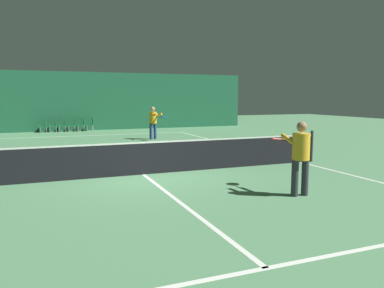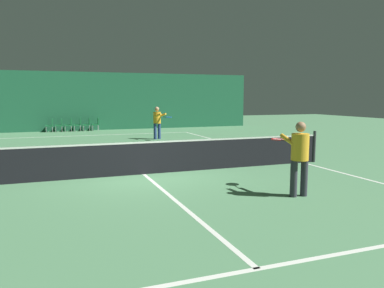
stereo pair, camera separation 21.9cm
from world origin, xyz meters
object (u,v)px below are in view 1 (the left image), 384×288
Objects in this scene: tennis_net at (143,157)px; courtside_chair_2 at (64,124)px; courtside_chair_1 at (54,124)px; player_near at (300,153)px; courtside_chair_4 at (82,124)px; player_far at (153,120)px; courtside_chair_3 at (73,124)px; courtside_chair_0 at (44,125)px; courtside_chair_5 at (91,124)px.

tennis_net reaches higher than courtside_chair_2.
courtside_chair_1 is (-1.98, 14.96, -0.03)m from tennis_net.
tennis_net is at bearing 41.87° from player_near.
courtside_chair_1 and courtside_chair_4 have the same top height.
player_far is 2.03× the size of courtside_chair_3.
courtside_chair_2 is (1.14, 0.00, 0.00)m from courtside_chair_0.
player_far reaches higher than player_near.
player_far is 7.27m from courtside_chair_3.
tennis_net reaches higher than courtside_chair_4.
courtside_chair_4 is at bearing 13.63° from player_near.
courtside_chair_2 is 1.14m from courtside_chair_4.
courtside_chair_2 is (-1.41, 14.96, -0.03)m from tennis_net.
courtside_chair_3 is (0.57, 0.00, 0.00)m from courtside_chair_2.
courtside_chair_0 is 1.00× the size of courtside_chair_3.
courtside_chair_0 is 1.00× the size of courtside_chair_5.
courtside_chair_4 is at bearing 90.00° from courtside_chair_2.
tennis_net is at bearing -38.92° from player_far.
courtside_chair_0 is at bearing -90.00° from courtside_chair_4.
tennis_net is at bearing -1.14° from courtside_chair_5.
player_near is 18.84m from courtside_chair_3.
courtside_chair_0 is 1.00× the size of courtside_chair_1.
courtside_chair_4 is 1.00× the size of courtside_chair_5.
courtside_chair_2 is 1.00× the size of courtside_chair_3.
tennis_net reaches higher than courtside_chair_1.
courtside_chair_2 is (-4.12, 18.50, -0.49)m from player_near.
tennis_net is 15.18m from courtside_chair_0.
player_far is at bearing 4.14° from player_near.
tennis_net reaches higher than courtside_chair_0.
player_far is at bearing 33.70° from courtside_chair_2.
courtside_chair_1 is (0.57, 0.00, 0.00)m from courtside_chair_0.
player_far is 2.03× the size of courtside_chair_2.
tennis_net is 9.13m from player_far.
player_far is (2.78, 8.68, 0.48)m from tennis_net.
player_near reaches higher than tennis_net.
courtside_chair_3 is (-0.84, 14.96, -0.03)m from tennis_net.
courtside_chair_5 is at bearing 90.00° from courtside_chair_2.
player_far is at bearing 21.54° from courtside_chair_5.
courtside_chair_2 is at bearing 90.00° from courtside_chair_0.
courtside_chair_0 is (-5.33, 6.28, -0.51)m from player_far.
courtside_chair_2 and courtside_chair_5 have the same top height.
courtside_chair_5 is (2.28, 0.00, 0.00)m from courtside_chair_1.
courtside_chair_4 is (-2.98, 18.50, -0.49)m from player_near.
player_far is at bearing 40.32° from courtside_chair_0.
player_far reaches higher than courtside_chair_2.
courtside_chair_0 and courtside_chair_4 have the same top height.
player_far reaches higher than courtside_chair_3.
courtside_chair_3 is (-3.62, 6.28, -0.51)m from player_far.
player_near is 2.00× the size of courtside_chair_3.
courtside_chair_2 is (-4.19, 6.28, -0.51)m from player_far.
courtside_chair_1 is 1.00× the size of courtside_chair_5.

